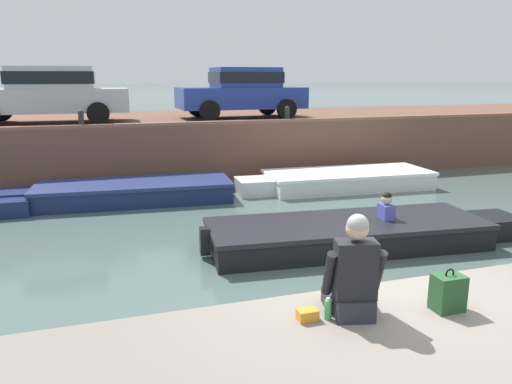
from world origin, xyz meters
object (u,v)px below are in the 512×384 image
Objects in this scene: motorboat_passing at (359,233)px; mooring_bollard_east at (287,113)px; boat_moored_east_white at (340,180)px; bottle_drink at (328,309)px; boat_moored_central_navy at (125,192)px; car_centre_blue at (242,90)px; backpack_on_ledge at (447,293)px; mooring_bollard_mid at (81,118)px; car_left_inner_silver at (49,92)px; person_seated_left at (354,277)px.

motorboat_passing is 13.44× the size of mooring_bollard_east.
boat_moored_east_white is 4.64m from motorboat_passing.
boat_moored_east_white is 9.13m from bottle_drink.
car_centre_blue reaches higher than boat_moored_central_navy.
mooring_bollard_east is (0.85, -1.68, -0.61)m from car_centre_blue.
backpack_on_ledge reaches higher than motorboat_passing.
motorboat_passing is at bearing -91.10° from car_centre_blue.
motorboat_passing is 7.83m from mooring_bollard_mid.
car_left_inner_silver is at bearing 104.58° from bottle_drink.
motorboat_passing is at bearing 59.39° from person_seated_left.
mooring_bollard_mid is 2.18× the size of bottle_drink.
car_left_inner_silver is at bearing 118.12° from boat_moored_central_navy.
boat_moored_east_white is at bearing -25.65° from car_left_inner_silver.
mooring_bollard_mid is at bearing -63.64° from car_left_inner_silver.
backpack_on_ledge is at bearing -74.19° from boat_moored_central_navy.
bottle_drink reaches higher than boat_moored_central_navy.
car_left_inner_silver is at bearing 105.70° from person_seated_left.
mooring_bollard_east is at bearing 76.88° from backpack_on_ledge.
boat_moored_east_white is at bearing 61.82° from bottle_drink.
person_seated_left is (1.51, -8.29, 0.95)m from boat_moored_central_navy.
mooring_bollard_east is 10.48m from bottle_drink.
boat_moored_east_white is at bearing -2.79° from boat_moored_central_navy.
car_centre_blue is 9.50× the size of backpack_on_ledge.
car_left_inner_silver is 9.95× the size of mooring_bollard_mid.
mooring_bollard_mid is (0.83, -1.68, -0.61)m from car_left_inner_silver.
bottle_drink is (-2.61, -11.53, -1.59)m from car_centre_blue.
mooring_bollard_mid reaches higher than person_seated_left.
mooring_bollard_east reaches higher than person_seated_left.
boat_moored_central_navy is at bearing -61.88° from car_left_inner_silver.
mooring_bollard_east reaches higher than boat_moored_central_navy.
boat_moored_east_white is 25.93× the size of bottle_drink.
motorboat_passing is 9.76m from car_left_inner_silver.
car_left_inner_silver is 21.69× the size of bottle_drink.
car_centre_blue is (5.61, 0.00, -0.00)m from car_left_inner_silver.
boat_moored_east_white is at bearing -65.33° from mooring_bollard_east.
mooring_bollard_mid is at bearing 127.26° from motorboat_passing.
car_left_inner_silver reaches higher than boat_moored_east_white.
car_left_inner_silver is 12.49m from backpack_on_ledge.
bottle_drink is at bearing -118.18° from boat_moored_east_white.
motorboat_passing is (-1.83, -4.26, 0.00)m from boat_moored_east_white.
mooring_bollard_east reaches higher than backpack_on_ledge.
car_centre_blue is at bearing 39.78° from boat_moored_central_navy.
backpack_on_ledge is at bearing -108.84° from motorboat_passing.
car_centre_blue is (-1.68, 3.51, 2.27)m from boat_moored_east_white.
car_left_inner_silver is 1.97m from mooring_bollard_mid.
motorboat_passing is at bearing -99.27° from mooring_bollard_east.
person_seated_left is (-3.22, -9.85, -0.70)m from mooring_bollard_east.
mooring_bollard_mid reaches higher than backpack_on_ledge.
car_left_inner_silver is at bearing 116.36° from mooring_bollard_mid.
bottle_drink is at bearing -81.29° from boat_moored_central_navy.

